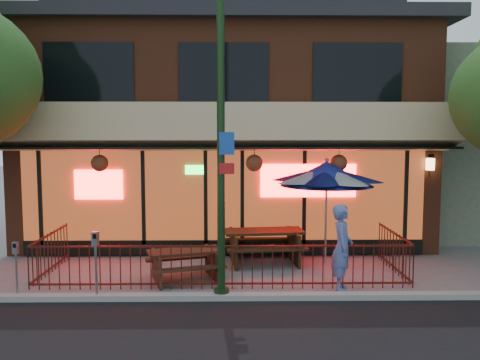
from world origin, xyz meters
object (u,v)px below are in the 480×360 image
object	(u,v)px
patio_umbrella	(327,174)
pedestrian	(342,247)
parking_meter_near	(96,254)
parking_meter_far	(16,260)
picnic_table_left	(185,260)
street_light	(221,146)
picnic_table_right	(264,241)

from	to	relation	value
patio_umbrella	pedestrian	size ratio (longest dim) A/B	1.46
parking_meter_near	patio_umbrella	bearing A→B (deg)	28.90
pedestrian	parking_meter_far	distance (m)	6.82
picnic_table_left	parking_meter_far	distance (m)	3.58
parking_meter_far	patio_umbrella	bearing A→B (deg)	22.19
patio_umbrella	parking_meter_near	distance (m)	6.12
patio_umbrella	parking_meter_far	xyz separation A→B (m)	(-6.87, -2.80, -1.54)
street_light	patio_umbrella	world-z (taller)	street_light
pedestrian	parking_meter_far	size ratio (longest dim) A/B	1.57
picnic_table_right	patio_umbrella	size ratio (longest dim) A/B	0.80
pedestrian	parking_meter_near	size ratio (longest dim) A/B	1.33
pedestrian	street_light	bearing A→B (deg)	112.44
picnic_table_left	patio_umbrella	distance (m)	4.29
street_light	patio_umbrella	bearing A→B (deg)	46.45
parking_meter_far	pedestrian	bearing A→B (deg)	4.21
picnic_table_left	patio_umbrella	bearing A→B (deg)	23.62
parking_meter_near	picnic_table_left	bearing A→B (deg)	38.43
picnic_table_right	patio_umbrella	bearing A→B (deg)	0.00
patio_umbrella	parking_meter_near	xyz separation A→B (m)	(-5.22, -2.88, -1.39)
picnic_table_right	patio_umbrella	distance (m)	2.40
picnic_table_left	pedestrian	xyz separation A→B (m)	(3.47, -0.75, 0.47)
picnic_table_right	parking_meter_near	xyz separation A→B (m)	(-3.60, -2.88, 0.38)
picnic_table_left	pedestrian	world-z (taller)	pedestrian
patio_umbrella	parking_meter_near	bearing A→B (deg)	-151.10
parking_meter_near	parking_meter_far	size ratio (longest dim) A/B	1.18
picnic_table_left	parking_meter_near	bearing A→B (deg)	-141.57
street_light	parking_meter_near	size ratio (longest dim) A/B	4.95
street_light	parking_meter_near	distance (m)	3.37
patio_umbrella	street_light	bearing A→B (deg)	-133.55
patio_umbrella	parking_meter_far	distance (m)	7.57
street_light	picnic_table_right	bearing A→B (deg)	69.55
patio_umbrella	parking_meter_far	world-z (taller)	patio_umbrella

